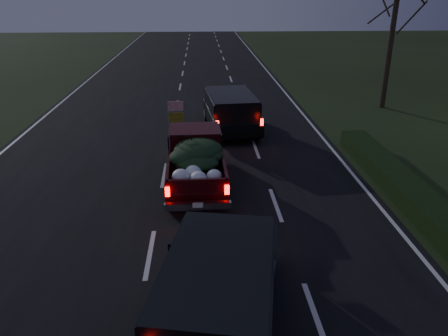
{
  "coord_description": "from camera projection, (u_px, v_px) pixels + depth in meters",
  "views": [
    {
      "loc": [
        1.35,
        -9.38,
        6.2
      ],
      "look_at": [
        2.0,
        2.44,
        1.3
      ],
      "focal_mm": 35.0,
      "sensor_mm": 36.0,
      "label": 1
    }
  ],
  "objects": [
    {
      "name": "ground",
      "position": [
        150.0,
        254.0,
        10.96
      ],
      "size": [
        120.0,
        120.0,
        0.0
      ],
      "primitive_type": "plane",
      "color": "black",
      "rests_on": "ground"
    },
    {
      "name": "road_asphalt",
      "position": [
        150.0,
        254.0,
        10.96
      ],
      "size": [
        14.0,
        120.0,
        0.02
      ],
      "primitive_type": "cube",
      "color": "black",
      "rests_on": "ground"
    },
    {
      "name": "hedge_row",
      "position": [
        403.0,
        186.0,
        14.01
      ],
      "size": [
        1.0,
        10.0,
        0.6
      ],
      "primitive_type": "cube",
      "color": "black",
      "rests_on": "ground"
    },
    {
      "name": "bare_tree_far",
      "position": [
        396.0,
        8.0,
        22.46
      ],
      "size": [
        3.6,
        3.6,
        7.0
      ],
      "color": "black",
      "rests_on": "ground"
    },
    {
      "name": "pickup_truck",
      "position": [
        196.0,
        156.0,
        14.65
      ],
      "size": [
        1.99,
        4.91,
        2.55
      ],
      "rotation": [
        0.0,
        0.0,
        0.03
      ],
      "color": "#35070B",
      "rests_on": "ground"
    },
    {
      "name": "lead_suv",
      "position": [
        231.0,
        108.0,
        20.09
      ],
      "size": [
        2.52,
        5.15,
        1.43
      ],
      "rotation": [
        0.0,
        0.0,
        0.09
      ],
      "color": "black",
      "rests_on": "ground"
    },
    {
      "name": "rear_suv",
      "position": [
        219.0,
        288.0,
        8.1
      ],
      "size": [
        2.86,
        5.11,
        1.39
      ],
      "rotation": [
        0.0,
        0.0,
        -0.18
      ],
      "color": "black",
      "rests_on": "ground"
    }
  ]
}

